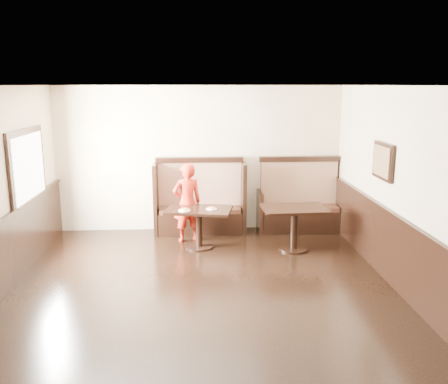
{
  "coord_description": "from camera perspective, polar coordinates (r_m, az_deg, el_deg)",
  "views": [
    {
      "loc": [
        -0.07,
        -5.61,
        2.81
      ],
      "look_at": [
        0.41,
        2.35,
        1.0
      ],
      "focal_mm": 38.0,
      "sensor_mm": 36.0,
      "label": 1
    }
  ],
  "objects": [
    {
      "name": "booth_main",
      "position": [
        9.19,
        -2.91,
        -1.61
      ],
      "size": [
        1.75,
        0.72,
        1.45
      ],
      "color": "black",
      "rests_on": "ground"
    },
    {
      "name": "child",
      "position": [
        8.6,
        -4.45,
        -1.28
      ],
      "size": [
        0.61,
        0.49,
        1.45
      ],
      "primitive_type": "imported",
      "rotation": [
        0.0,
        0.0,
        3.44
      ],
      "color": "#B52413",
      "rests_on": "ground"
    },
    {
      "name": "pizza_plate_left",
      "position": [
        8.12,
        -4.79,
        -2.15
      ],
      "size": [
        0.21,
        0.21,
        0.04
      ],
      "color": "white",
      "rests_on": "table_main"
    },
    {
      "name": "ground",
      "position": [
        6.27,
        -2.53,
        -13.84
      ],
      "size": [
        7.0,
        7.0,
        0.0
      ],
      "primitive_type": "plane",
      "color": "black",
      "rests_on": "ground"
    },
    {
      "name": "table_neighbor",
      "position": [
        8.25,
        8.45,
        -3.14
      ],
      "size": [
        1.11,
        0.75,
        0.76
      ],
      "rotation": [
        0.0,
        0.0,
        0.03
      ],
      "color": "black",
      "rests_on": "ground"
    },
    {
      "name": "table_main",
      "position": [
        8.28,
        -3.03,
        -3.12
      ],
      "size": [
        1.23,
        0.9,
        0.71
      ],
      "rotation": [
        0.0,
        0.0,
        -0.2
      ],
      "color": "black",
      "rests_on": "ground"
    },
    {
      "name": "room_shell",
      "position": [
        6.27,
        -5.38,
        -7.23
      ],
      "size": [
        7.0,
        7.0,
        7.0
      ],
      "color": "beige",
      "rests_on": "ground"
    },
    {
      "name": "pizza_plate_right",
      "position": [
        8.2,
        -1.52,
        -1.98
      ],
      "size": [
        0.19,
        0.19,
        0.03
      ],
      "color": "white",
      "rests_on": "table_main"
    },
    {
      "name": "booth_neighbor",
      "position": [
        9.42,
        9.05,
        -1.69
      ],
      "size": [
        1.65,
        0.72,
        1.45
      ],
      "color": "black",
      "rests_on": "ground"
    }
  ]
}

